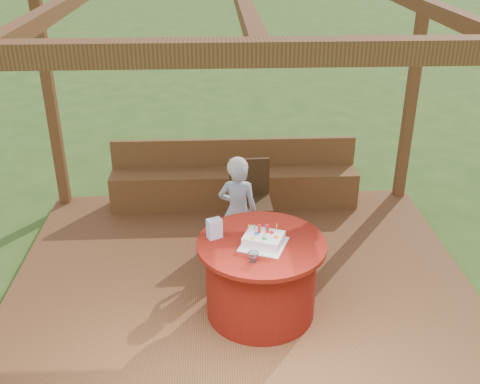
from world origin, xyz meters
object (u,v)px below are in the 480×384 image
at_px(chair, 250,196).
at_px(birthday_cake, 264,240).
at_px(bench, 234,184).
at_px(elderly_woman, 238,207).
at_px(gift_bag, 214,228).
at_px(table, 261,277).
at_px(drinking_glass, 253,257).

relative_size(chair, birthday_cake, 1.90).
height_order(bench, elderly_woman, elderly_woman).
bearing_deg(gift_bag, elderly_woman, 49.88).
bearing_deg(elderly_woman, table, -80.18).
height_order(gift_bag, drinking_glass, gift_bag).
relative_size(table, gift_bag, 6.33).
bearing_deg(chair, birthday_cake, -89.03).
distance_m(bench, table, 2.16).
bearing_deg(gift_bag, bench, 58.60).
bearing_deg(chair, bench, 100.12).
xyz_separation_m(birthday_cake, drinking_glass, (-0.11, -0.26, -0.01)).
height_order(table, birthday_cake, birthday_cake).
xyz_separation_m(chair, drinking_glass, (-0.08, -1.65, 0.28)).
relative_size(birthday_cake, gift_bag, 2.64).
relative_size(elderly_woman, drinking_glass, 12.33).
distance_m(bench, birthday_cake, 2.26).
xyz_separation_m(bench, gift_bag, (-0.25, -2.05, 0.56)).
bearing_deg(chair, table, -89.53).
bearing_deg(chair, elderly_woman, -110.76).
xyz_separation_m(elderly_woman, gift_bag, (-0.24, -0.85, 0.24)).
relative_size(chair, elderly_woman, 0.79).
relative_size(elderly_woman, birthday_cake, 2.40).
relative_size(gift_bag, drinking_glass, 1.94).
distance_m(birthday_cake, gift_bag, 0.44).
bearing_deg(bench, table, -85.92).
xyz_separation_m(elderly_woman, drinking_glass, (0.07, -1.25, 0.20)).
bearing_deg(chair, drinking_glass, -92.88).
distance_m(table, birthday_cake, 0.41).
distance_m(table, chair, 1.36).
bearing_deg(birthday_cake, chair, 90.97).
bearing_deg(drinking_glass, birthday_cake, 67.61).
bearing_deg(drinking_glass, table, 72.67).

